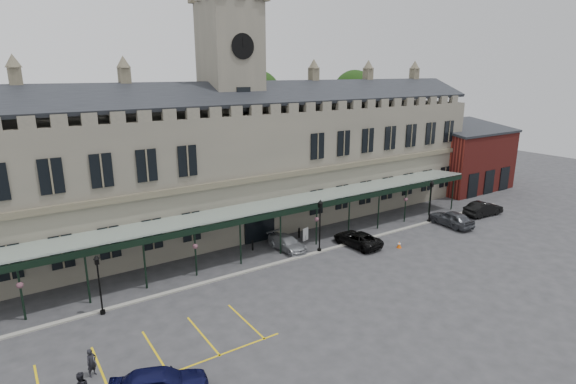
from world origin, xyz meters
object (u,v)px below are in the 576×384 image
traffic_cone (399,245)px  car_taxi (287,243)px  station_building (234,166)px  sign_board (306,234)px  car_van (357,239)px  car_right_a (451,218)px  person_a (92,363)px  car_right_b (483,209)px  car_left_a (159,384)px  lamp_post_mid (320,221)px  clock_tower (232,100)px  lamp_post_left (99,280)px  lamp_post_right (431,198)px

traffic_cone → car_taxi: car_taxi is taller
station_building → sign_board: size_ratio=47.28×
car_van → car_right_a: size_ratio=1.00×
person_a → car_right_b: bearing=-20.9°
car_left_a → car_taxi: car_left_a is taller
lamp_post_mid → car_van: 4.55m
sign_board → clock_tower: bearing=104.0°
clock_tower → person_a: size_ratio=15.72×
person_a → traffic_cone: bearing=-20.3°
traffic_cone → car_van: (-2.87, 2.57, 0.37)m
car_right_a → person_a: bearing=11.1°
clock_tower → person_a: bearing=-135.3°
lamp_post_left → car_right_b: lamp_post_left is taller
traffic_cone → car_right_a: car_right_a is taller
car_right_b → lamp_post_right: bearing=79.9°
car_van → person_a: 25.17m
sign_board → lamp_post_left: bearing=177.4°
lamp_post_right → car_right_a: 2.99m
lamp_post_mid → car_right_b: size_ratio=1.02×
car_van → car_right_b: car_right_b is taller
car_van → car_left_a: bearing=18.7°
lamp_post_left → person_a: 6.85m
station_building → car_van: size_ratio=12.21×
lamp_post_mid → car_taxi: (-2.12, 2.09, -2.29)m
sign_board → car_right_a: 16.08m
car_left_a → car_taxi: bearing=-30.6°
car_taxi → car_right_b: car_right_b is taller
station_building → clock_tower: (0.00, 0.09, 6.64)m
station_building → sign_board: station_building is taller
station_building → car_van: 14.34m
car_taxi → car_right_b: bearing=-14.4°
traffic_cone → car_van: car_van is taller
lamp_post_right → sign_board: size_ratio=3.69×
station_building → lamp_post_mid: (3.12, -10.34, -3.53)m
lamp_post_mid → traffic_cone: size_ratio=7.70×
lamp_post_left → sign_board: bearing=10.1°
car_right_a → lamp_post_left: bearing=1.0°
lamp_post_right → car_left_a: 34.67m
station_building → traffic_cone: size_ratio=93.31×
clock_tower → lamp_post_mid: size_ratio=5.01×
station_building → person_a: station_building is taller
car_taxi → sign_board: bearing=13.4°
car_left_a → clock_tower: bearing=-14.5°
car_right_b → sign_board: bearing=81.5°
car_left_a → car_right_b: size_ratio=0.99×
car_van → station_building: bearing=-63.0°
lamp_post_mid → lamp_post_right: 14.86m
car_left_a → car_right_b: car_left_a is taller
station_building → car_left_a: 26.33m
lamp_post_left → traffic_cone: size_ratio=6.67×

